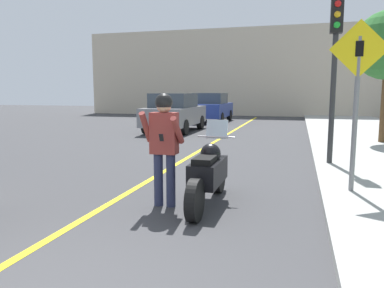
# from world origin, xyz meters

# --- Properties ---
(road_center_line) EXTENTS (0.12, 36.00, 0.01)m
(road_center_line) POSITION_xyz_m (-0.60, 6.00, 0.00)
(road_center_line) COLOR yellow
(road_center_line) RESTS_ON ground
(building_backdrop) EXTENTS (28.00, 1.20, 6.35)m
(building_backdrop) POSITION_xyz_m (0.00, 26.00, 3.17)
(building_backdrop) COLOR beige
(building_backdrop) RESTS_ON ground
(motorcycle) EXTENTS (0.62, 2.14, 1.28)m
(motorcycle) POSITION_xyz_m (0.90, 3.38, 0.49)
(motorcycle) COLOR black
(motorcycle) RESTS_ON ground
(person_biker) EXTENTS (0.59, 0.47, 1.72)m
(person_biker) POSITION_xyz_m (0.27, 3.15, 1.05)
(person_biker) COLOR #282D4C
(person_biker) RESTS_ON ground
(crossing_sign) EXTENTS (0.91, 0.08, 2.74)m
(crossing_sign) POSITION_xyz_m (3.08, 4.41, 1.77)
(crossing_sign) COLOR slate
(crossing_sign) RESTS_ON sidewalk_curb
(traffic_light) EXTENTS (0.26, 0.30, 3.65)m
(traffic_light) POSITION_xyz_m (2.93, 6.91, 2.66)
(traffic_light) COLOR #2D2D30
(traffic_light) RESTS_ON sidewalk_curb
(parked_car_grey) EXTENTS (1.88, 4.20, 1.68)m
(parked_car_grey) POSITION_xyz_m (-3.06, 13.58, 0.86)
(parked_car_grey) COLOR black
(parked_car_grey) RESTS_ON ground
(parked_car_blue) EXTENTS (1.88, 4.20, 1.68)m
(parked_car_blue) POSITION_xyz_m (-2.68, 19.15, 0.86)
(parked_car_blue) COLOR black
(parked_car_blue) RESTS_ON ground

